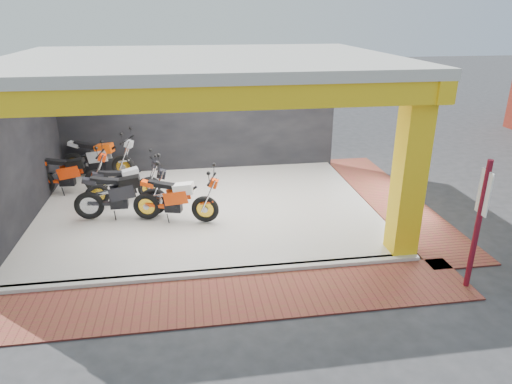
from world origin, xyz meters
TOP-DOWN VIEW (x-y plane):
  - ground at (0.00, 0.00)m, footprint 80.00×80.00m
  - showroom_floor at (0.00, 2.00)m, footprint 8.00×6.00m
  - showroom_ceiling at (0.00, 2.00)m, footprint 8.40×6.40m
  - back_wall at (0.00, 5.10)m, footprint 8.20×0.20m
  - left_wall at (-4.10, 2.00)m, footprint 0.20×6.20m
  - corner_column at (3.75, -0.75)m, footprint 0.50×0.50m
  - header_beam_front at (0.00, -1.00)m, footprint 8.40×0.30m
  - header_beam_right at (4.00, 2.00)m, footprint 0.30×6.40m
  - floor_kerb at (0.00, -1.02)m, footprint 8.00×0.20m
  - paver_front at (0.00, -1.80)m, footprint 9.00×1.40m
  - paver_right at (4.80, 2.00)m, footprint 1.40×7.00m
  - signpost at (4.40, -2.06)m, footprint 0.10×0.33m
  - moto_hero at (-0.07, 1.10)m, footprint 2.24×1.31m
  - moto_row_a at (-1.41, 2.73)m, footprint 2.08×1.22m
  - moto_row_b at (-1.24, 1.68)m, footprint 2.24×0.86m
  - moto_row_c at (-2.23, 4.36)m, footprint 2.45×1.49m
  - moto_row_d at (-2.80, 3.35)m, footprint 2.19×0.94m

SIDE VIEW (x-z plane):
  - ground at x=0.00m, z-range 0.00..0.00m
  - paver_front at x=0.00m, z-range 0.00..0.03m
  - paver_right at x=4.80m, z-range 0.00..0.03m
  - showroom_floor at x=0.00m, z-range 0.00..0.10m
  - floor_kerb at x=0.00m, z-range 0.00..0.10m
  - moto_row_a at x=-1.41m, z-range 0.10..1.30m
  - moto_hero at x=-0.07m, z-range 0.10..1.39m
  - moto_row_d at x=-2.80m, z-range 0.10..1.41m
  - moto_row_b at x=-1.24m, z-range 0.10..1.46m
  - moto_row_c at x=-2.23m, z-range 0.10..1.50m
  - signpost at x=4.40m, z-range 0.11..2.49m
  - back_wall at x=0.00m, z-range 0.00..3.50m
  - left_wall at x=-4.10m, z-range 0.00..3.50m
  - corner_column at x=3.75m, z-range 0.00..3.50m
  - header_beam_front at x=0.00m, z-range 3.10..3.50m
  - header_beam_right at x=4.00m, z-range 3.10..3.50m
  - showroom_ceiling at x=0.00m, z-range 3.50..3.70m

